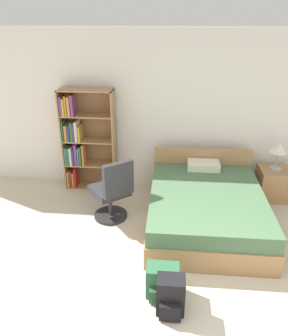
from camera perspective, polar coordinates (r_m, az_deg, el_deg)
The scene contains 8 objects.
wall_back at distance 5.45m, azimuth 6.00°, elevation 9.50°, with size 9.00×0.06×2.60m.
bookshelf at distance 5.57m, azimuth -10.76°, elevation 4.76°, with size 0.87×0.32×1.71m.
bed at distance 4.80m, azimuth 10.63°, elevation -6.51°, with size 1.59×2.04×0.78m.
office_chair at distance 4.71m, azimuth -5.49°, elevation -4.23°, with size 0.71×0.72×0.99m.
nightstand at distance 5.77m, azimuth 21.88°, elevation -2.54°, with size 0.55×0.49×0.51m.
table_lamp at distance 5.54m, azimuth 22.43°, elevation 3.05°, with size 0.27×0.27×0.44m.
backpack_green at distance 3.71m, azimuth 3.22°, elevation -19.17°, with size 0.35×0.29×0.36m.
backpack_black at distance 3.54m, azimuth 4.64°, elevation -21.38°, with size 0.28×0.27×0.42m.
Camera 1 is at (-0.10, -2.02, 2.77)m, focal length 35.00 mm.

